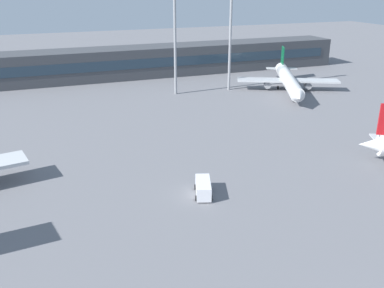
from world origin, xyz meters
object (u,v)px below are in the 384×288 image
(service_van_white, at_px, (203,188))
(floodlight_tower_east, at_px, (231,24))
(floodlight_tower_west, at_px, (175,31))
(airplane_far, at_px, (288,80))

(service_van_white, height_order, floodlight_tower_east, floodlight_tower_east)
(floodlight_tower_west, relative_size, floodlight_tower_east, 0.92)
(airplane_far, distance_m, floodlight_tower_east, 21.62)
(floodlight_tower_west, bearing_deg, service_van_white, -105.07)
(airplane_far, xyz_separation_m, service_van_white, (-44.26, -47.47, -1.85))
(airplane_far, relative_size, floodlight_tower_east, 1.19)
(airplane_far, distance_m, floodlight_tower_west, 33.18)
(airplane_far, xyz_separation_m, floodlight_tower_east, (-14.21, 7.29, 14.58))
(service_van_white, relative_size, floodlight_tower_east, 0.18)
(service_van_white, xyz_separation_m, floodlight_tower_west, (14.96, 55.55, 15.14))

